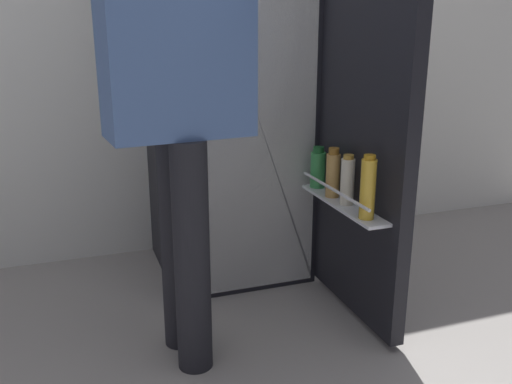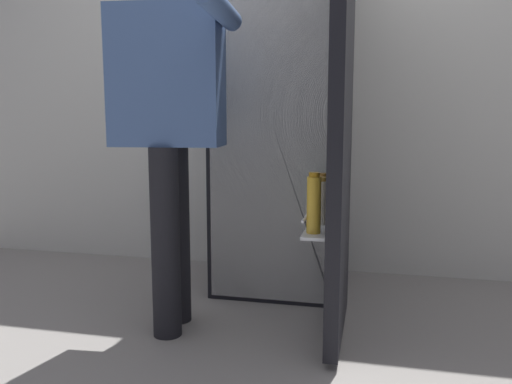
{
  "view_description": "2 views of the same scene",
  "coord_description": "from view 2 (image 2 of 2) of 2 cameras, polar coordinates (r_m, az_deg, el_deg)",
  "views": [
    {
      "loc": [
        -0.71,
        -1.86,
        1.14
      ],
      "look_at": [
        -0.07,
        -0.04,
        0.56
      ],
      "focal_mm": 38.6,
      "sensor_mm": 36.0,
      "label": 1
    },
    {
      "loc": [
        0.49,
        -2.18,
        0.93
      ],
      "look_at": [
        -0.01,
        -0.03,
        0.6
      ],
      "focal_mm": 36.36,
      "sensor_mm": 36.0,
      "label": 2
    }
  ],
  "objects": [
    {
      "name": "ground_plane",
      "position": [
        2.42,
        0.33,
        -14.19
      ],
      "size": [
        5.91,
        5.91,
        0.0
      ],
      "primitive_type": "plane",
      "color": "gray"
    },
    {
      "name": "kitchen_wall",
      "position": [
        3.17,
        4.18,
        13.45
      ],
      "size": [
        4.4,
        0.1,
        2.41
      ],
      "primitive_type": "cube",
      "color": "silver",
      "rests_on": "ground_plane"
    },
    {
      "name": "refrigerator",
      "position": [
        2.73,
        3.31,
        7.98
      ],
      "size": [
        0.71,
        1.28,
        1.82
      ],
      "color": "black",
      "rests_on": "ground_plane"
    },
    {
      "name": "person",
      "position": [
        2.21,
        -9.43,
        9.28
      ],
      "size": [
        0.59,
        0.74,
        1.61
      ],
      "color": "black",
      "rests_on": "ground_plane"
    }
  ]
}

